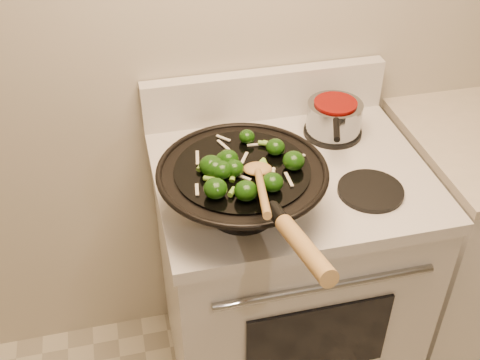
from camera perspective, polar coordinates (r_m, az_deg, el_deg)
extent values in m
cube|color=silver|center=(2.06, 4.16, -9.77)|extent=(0.76, 0.64, 0.88)
cube|color=silver|center=(1.74, 4.83, 0.46)|extent=(0.78, 0.66, 0.04)
cube|color=silver|center=(1.93, 2.36, 8.13)|extent=(0.78, 0.05, 0.16)
cylinder|color=gray|center=(1.60, 8.11, -10.02)|extent=(0.60, 0.02, 0.02)
cube|color=black|center=(1.78, 7.39, -14.89)|extent=(0.42, 0.01, 0.28)
cylinder|color=black|center=(1.58, 0.21, -2.90)|extent=(0.18, 0.18, 0.01)
cylinder|color=black|center=(1.68, 12.27, -1.00)|extent=(0.18, 0.18, 0.01)
cylinder|color=black|center=(1.81, -1.99, 3.17)|extent=(0.18, 0.18, 0.01)
cylinder|color=black|center=(1.90, 8.76, 4.55)|extent=(0.18, 0.18, 0.01)
torus|color=black|center=(1.49, 0.22, 0.88)|extent=(0.43, 0.43, 0.02)
cylinder|color=black|center=(1.49, 0.22, 0.97)|extent=(0.34, 0.34, 0.01)
cylinder|color=black|center=(1.28, 3.55, -3.27)|extent=(0.04, 0.08, 0.05)
cylinder|color=#A1783F|center=(1.16, 6.15, -6.48)|extent=(0.06, 0.23, 0.09)
ellipsoid|color=#113508|center=(1.58, 0.66, 4.15)|extent=(0.04, 0.04, 0.04)
cylinder|color=#42752A|center=(1.59, 1.10, 3.88)|extent=(0.02, 0.02, 0.01)
ellipsoid|color=#113508|center=(1.39, -2.35, -0.81)|extent=(0.06, 0.06, 0.05)
ellipsoid|color=#113508|center=(1.46, -2.78, 1.39)|extent=(0.06, 0.06, 0.05)
ellipsoid|color=#113508|center=(1.53, 3.37, 3.14)|extent=(0.05, 0.05, 0.04)
cylinder|color=#42752A|center=(1.55, 3.89, 2.79)|extent=(0.02, 0.02, 0.02)
ellipsoid|color=#113508|center=(1.49, -1.49, 1.97)|extent=(0.05, 0.05, 0.04)
ellipsoid|color=#113508|center=(1.49, 5.11, 1.84)|extent=(0.06, 0.06, 0.05)
ellipsoid|color=#113508|center=(1.45, -1.75, 0.95)|extent=(0.05, 0.05, 0.04)
cylinder|color=#42752A|center=(1.46, -1.14, 0.57)|extent=(0.02, 0.02, 0.02)
ellipsoid|color=#113508|center=(1.46, -2.41, 1.19)|extent=(0.06, 0.06, 0.05)
ellipsoid|color=#113508|center=(1.39, 0.57, -1.03)|extent=(0.06, 0.06, 0.05)
ellipsoid|color=#113508|center=(1.49, -1.14, 2.03)|extent=(0.05, 0.05, 0.04)
cylinder|color=#42752A|center=(1.50, -0.55, 1.65)|extent=(0.02, 0.02, 0.01)
ellipsoid|color=#113508|center=(1.46, -0.58, 1.12)|extent=(0.05, 0.05, 0.04)
ellipsoid|color=#113508|center=(1.41, 3.09, -0.22)|extent=(0.05, 0.05, 0.05)
cube|color=beige|center=(1.46, 0.20, 0.31)|extent=(0.04, 0.04, 0.00)
cube|color=beige|center=(1.53, 5.33, 2.02)|extent=(0.06, 0.03, 0.00)
cube|color=beige|center=(1.46, 4.65, 0.06)|extent=(0.01, 0.06, 0.00)
cube|color=beige|center=(1.52, 0.41, 2.10)|extent=(0.03, 0.05, 0.00)
cube|color=beige|center=(1.53, -4.06, 2.12)|extent=(0.02, 0.06, 0.00)
cube|color=beige|center=(1.42, -4.10, -0.92)|extent=(0.01, 0.04, 0.00)
cube|color=beige|center=(1.57, 1.78, 3.39)|extent=(0.06, 0.01, 0.00)
cube|color=beige|center=(1.57, -1.57, 3.31)|extent=(0.03, 0.05, 0.00)
cube|color=beige|center=(1.60, -1.59, 3.98)|extent=(0.04, 0.04, 0.00)
cylinder|color=#6EA736|center=(1.45, -2.22, 0.13)|extent=(0.02, 0.03, 0.02)
cylinder|color=#6EA736|center=(1.57, 2.65, 3.47)|extent=(0.03, 0.02, 0.02)
cylinder|color=#6EA736|center=(1.45, -2.91, 0.10)|extent=(0.02, 0.01, 0.02)
cylinder|color=#6EA736|center=(1.49, 2.41, 1.48)|extent=(0.02, 0.01, 0.02)
cylinder|color=#6EA736|center=(1.45, -0.69, 0.29)|extent=(0.03, 0.03, 0.02)
cylinder|color=#6EA736|center=(1.41, -0.76, -1.14)|extent=(0.03, 0.03, 0.02)
cylinder|color=#6EA736|center=(1.57, 2.24, 3.49)|extent=(0.03, 0.02, 0.02)
cylinder|color=#6EA736|center=(1.50, 2.07, 1.69)|extent=(0.03, 0.02, 0.02)
cylinder|color=#6EA736|center=(1.49, -3.74, 1.27)|extent=(0.03, 0.03, 0.02)
sphere|color=beige|center=(1.47, 3.15, 0.76)|extent=(0.01, 0.01, 0.01)
sphere|color=beige|center=(1.49, -3.65, 1.06)|extent=(0.01, 0.01, 0.01)
sphere|color=beige|center=(1.48, 3.19, 1.01)|extent=(0.01, 0.01, 0.01)
ellipsoid|color=#A1783F|center=(1.47, 1.67, 1.07)|extent=(0.08, 0.07, 0.02)
cylinder|color=#A1783F|center=(1.33, 2.10, -1.05)|extent=(0.07, 0.29, 0.12)
cylinder|color=gray|center=(1.87, 8.91, 5.92)|extent=(0.17, 0.17, 0.09)
cylinder|color=#6F0905|center=(1.84, 9.06, 7.23)|extent=(0.13, 0.13, 0.01)
cylinder|color=black|center=(1.73, 9.14, 4.74)|extent=(0.05, 0.10, 0.02)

